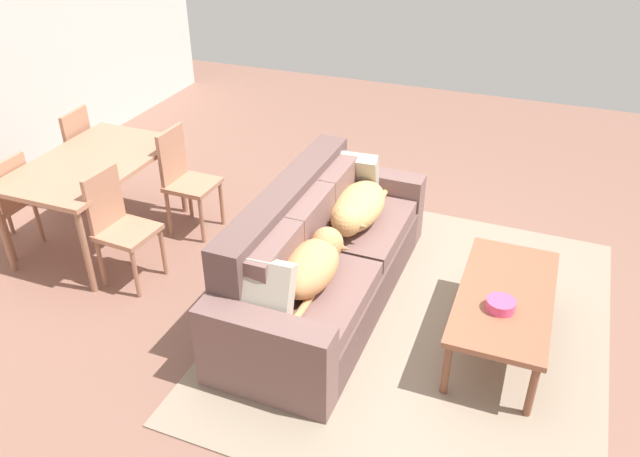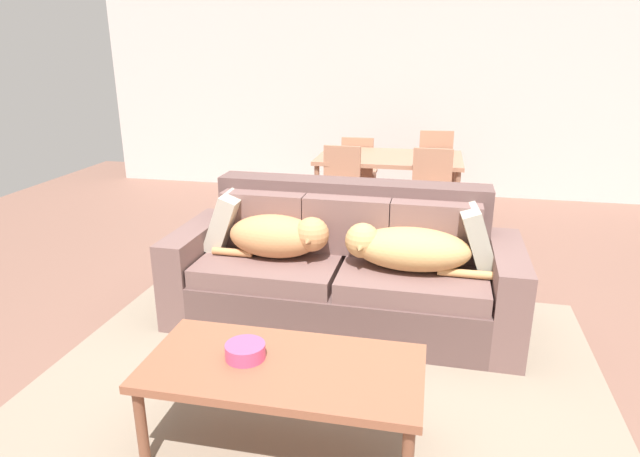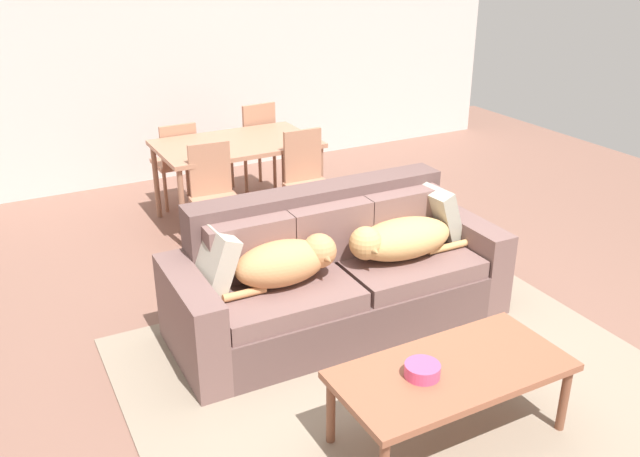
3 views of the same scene
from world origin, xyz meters
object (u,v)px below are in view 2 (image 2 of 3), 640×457
Objects in this scene: dining_chair_near_left at (339,191)px; dining_chair_far_left at (358,169)px; dining_chair_near_right at (430,196)px; dog_on_right_cushion at (405,248)px; dining_chair_far_right at (434,168)px; throw_pillow_by_right_arm at (476,237)px; dining_table at (389,162)px; dog_on_left_cushion at (280,236)px; bowl_on_coffee_table at (245,351)px; coffee_table at (283,373)px; throw_pillow_by_left_arm at (228,220)px; couch at (344,271)px.

dining_chair_near_left reaches higher than dining_chair_far_left.
dining_chair_far_left is (-0.84, 1.21, -0.04)m from dining_chair_near_right.
dining_chair_far_right is (0.16, 2.86, -0.08)m from dog_on_right_cushion.
dining_chair_near_left is (-1.17, 1.51, -0.14)m from throw_pillow_by_right_arm.
dining_chair_far_right is (0.45, 0.62, -0.17)m from dining_table.
dog_on_left_cushion is 4.28× the size of bowl_on_coffee_table.
dining_chair_near_right reaches higher than coffee_table.
dining_table is at bearing 64.33° from throw_pillow_by_left_arm.
dining_chair_near_left is at bearing 94.89° from coffee_table.
couch reaches higher than throw_pillow_by_left_arm.
coffee_table is 3.47m from dining_table.
dog_on_left_cushion is 0.55× the size of dining_table.
coffee_table is 1.33× the size of dining_chair_far_right.
dining_chair_far_left is (-0.22, 4.05, 0.08)m from coffee_table.
bowl_on_coffee_table is 3.46m from dining_table.
dog_on_left_cushion is 0.86× the size of dog_on_right_cushion.
dining_chair_far_right reaches higher than dining_chair_far_left.
throw_pillow_by_left_arm is 1.65m from coffee_table.
couch is 0.51m from dog_on_right_cushion.
dining_chair_far_left reaches higher than coffee_table.
couch is at bearing -108.94° from dining_chair_near_right.
dog_on_left_cushion is at bearing 86.56° from dining_chair_far_left.
dining_chair_near_left is (0.11, 1.66, -0.10)m from dog_on_left_cushion.
dining_table is at bearing 77.23° from dog_on_left_cushion.
dining_chair_near_left is 0.98× the size of dining_chair_near_right.
dining_chair_near_right is at bearing 84.97° from dining_chair_far_right.
dining_chair_near_right is (0.80, 2.82, 0.04)m from bowl_on_coffee_table.
dog_on_left_cushion is at bearing 66.59° from dining_chair_far_right.
bowl_on_coffee_table is 0.19× the size of dining_chair_far_right.
bowl_on_coffee_table is at bearing -66.25° from throw_pillow_by_left_arm.
dining_chair_near_left is 1.46m from dining_chair_far_right.
coffee_table is (-0.47, -1.21, -0.20)m from dog_on_right_cushion.
throw_pillow_by_left_arm is 3.02m from dining_chair_far_right.
throw_pillow_by_left_arm is 0.32× the size of coffee_table.
dining_chair_far_right is (1.43, 2.66, -0.12)m from throw_pillow_by_left_arm.
dog_on_right_cushion is 1.07× the size of dining_chair_far_left.
dining_chair_far_right is at bearing 53.84° from dining_table.
dining_chair_near_right is (-0.31, 1.45, -0.13)m from throw_pillow_by_right_arm.
throw_pillow_by_left_arm is at bearing 159.34° from dog_on_left_cushion.
couch is at bearing 87.53° from coffee_table.
dining_chair_near_right reaches higher than throw_pillow_by_left_arm.
dining_table reaches higher than coffee_table.
dining_chair_near_right is (0.61, 2.84, 0.12)m from coffee_table.
bowl_on_coffee_table is 4.14m from dining_chair_far_right.
bowl_on_coffee_table is at bearing -96.02° from dining_table.
dining_chair_near_left is at bearing 87.07° from dog_on_left_cushion.
dining_chair_far_right is at bearing -179.20° from dining_chair_far_left.
dining_chair_far_left is at bearing 123.98° from dining_table.
dining_table is at bearing 56.32° from dining_chair_near_left.
dog_on_left_cushion is 0.83× the size of dining_chair_far_right.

